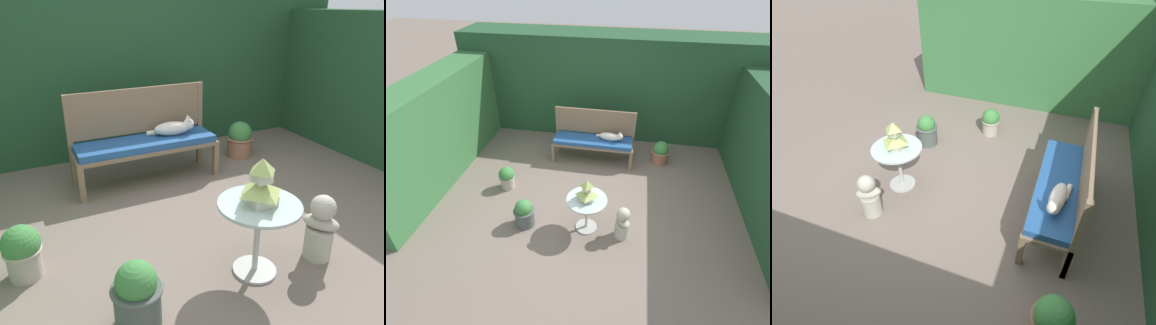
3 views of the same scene
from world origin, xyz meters
The scene contains 11 objects.
ground centered at (0.00, 0.00, 0.00)m, with size 30.00×30.00×0.00m, color #75665B.
foliage_hedge_back centered at (0.00, 2.68, 1.08)m, with size 6.40×1.07×2.16m, color #234C2D.
garden_bench centered at (-0.12, 1.22, 0.41)m, with size 1.59×0.48×0.49m.
bench_backrest centered at (-0.12, 1.44, 0.71)m, with size 1.59×0.06×1.01m.
cat centered at (0.22, 1.23, 0.57)m, with size 0.53×0.23×0.21m.
patio_table centered at (0.06, -0.64, 0.45)m, with size 0.60×0.60×0.58m.
pagoda_birdhouse centered at (0.06, -0.64, 0.72)m, with size 0.25×0.25×0.34m.
garden_bust centered at (0.60, -0.71, 0.26)m, with size 0.27×0.31×0.54m.
potted_plant_bench_left centered at (1.22, 1.38, 0.23)m, with size 0.35×0.35×0.47m.
potted_plant_table_near centered at (-0.89, -0.74, 0.23)m, with size 0.33×0.33×0.47m.
potted_plant_patio_mid centered at (-1.49, 0.06, 0.22)m, with size 0.28×0.28×0.42m.
Camera 1 is at (-1.37, -2.48, 1.86)m, focal length 35.00 mm.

